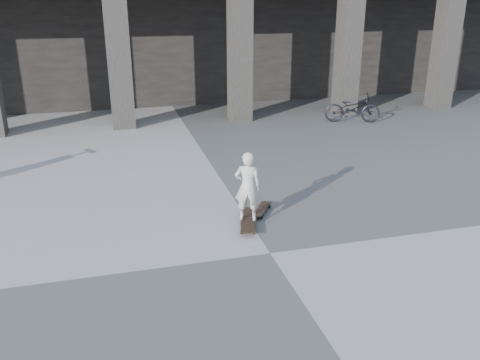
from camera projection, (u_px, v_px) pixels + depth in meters
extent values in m
plane|color=#494946|center=(270.00, 253.00, 7.89)|extent=(90.00, 90.00, 0.00)
cube|color=black|center=(158.00, 13.00, 19.49)|extent=(28.00, 6.00, 6.00)
cube|color=#2B2824|center=(119.00, 59.00, 14.44)|extent=(0.65, 0.65, 4.00)
cube|color=#2B2824|center=(240.00, 55.00, 15.30)|extent=(0.65, 0.65, 4.00)
cube|color=#2B2824|center=(348.00, 51.00, 16.17)|extent=(0.65, 0.65, 4.00)
cube|color=#2B2824|center=(445.00, 48.00, 17.03)|extent=(0.65, 0.65, 4.00)
cube|color=black|center=(247.00, 220.00, 8.82)|extent=(0.50, 1.07, 0.02)
cube|color=#B2B2B7|center=(247.00, 213.00, 9.18)|extent=(0.22, 0.11, 0.03)
cube|color=#B2B2B7|center=(248.00, 231.00, 8.49)|extent=(0.22, 0.11, 0.03)
cylinder|color=black|center=(241.00, 214.00, 9.18)|extent=(0.05, 0.08, 0.08)
cylinder|color=black|center=(253.00, 214.00, 9.18)|extent=(0.05, 0.08, 0.08)
cylinder|color=black|center=(241.00, 232.00, 8.50)|extent=(0.05, 0.08, 0.08)
cylinder|color=black|center=(254.00, 232.00, 8.50)|extent=(0.05, 0.08, 0.08)
cube|color=black|center=(262.00, 209.00, 9.30)|extent=(0.55, 0.70, 0.02)
cube|color=#B2B2B7|center=(265.00, 206.00, 9.53)|extent=(0.16, 0.13, 0.03)
cube|color=#B2B2B7|center=(258.00, 216.00, 9.09)|extent=(0.16, 0.13, 0.03)
cylinder|color=black|center=(261.00, 205.00, 9.56)|extent=(0.06, 0.07, 0.06)
cylinder|color=black|center=(269.00, 206.00, 9.51)|extent=(0.06, 0.07, 0.06)
cylinder|color=black|center=(253.00, 216.00, 9.12)|extent=(0.06, 0.07, 0.06)
cylinder|color=black|center=(262.00, 217.00, 9.07)|extent=(0.06, 0.07, 0.06)
imported|color=#B9B6A7|center=(248.00, 186.00, 8.60)|extent=(0.52, 0.43, 1.22)
imported|color=black|center=(352.00, 108.00, 15.56)|extent=(1.77, 1.09, 0.88)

